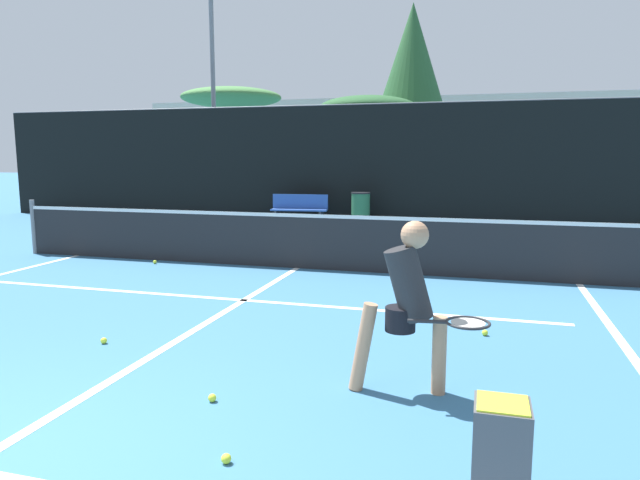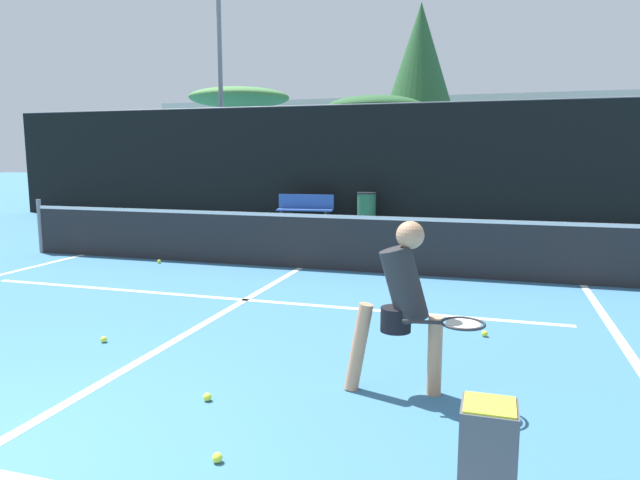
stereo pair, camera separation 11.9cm
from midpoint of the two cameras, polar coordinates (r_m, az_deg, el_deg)
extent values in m
cube|color=white|center=(7.80, -7.06, -5.96)|extent=(8.25, 0.10, 0.01)
cube|color=white|center=(6.91, -10.55, -7.94)|extent=(0.10, 6.66, 0.01)
cube|color=white|center=(6.34, 29.40, -10.45)|extent=(0.10, 7.66, 0.01)
cylinder|color=slate|center=(12.67, -25.95, 1.26)|extent=(0.09, 0.09, 1.07)
cube|color=#232326|center=(9.82, -1.65, -0.10)|extent=(11.00, 0.02, 0.95)
cube|color=white|center=(9.76, -1.66, 2.48)|extent=(11.00, 0.03, 0.06)
cube|color=black|center=(16.02, 5.85, 7.42)|extent=(24.00, 0.06, 3.31)
cylinder|color=slate|center=(16.08, 5.94, 13.39)|extent=(24.00, 0.04, 0.04)
cylinder|color=tan|center=(4.83, 12.10, -11.28)|extent=(0.12, 0.12, 0.65)
cylinder|color=tan|center=(4.80, 4.60, -10.62)|extent=(0.25, 0.15, 0.75)
cylinder|color=black|center=(4.72, 8.30, -7.87)|extent=(0.25, 0.25, 0.20)
cylinder|color=#262628|center=(4.65, 9.12, -4.37)|extent=(0.41, 0.29, 0.65)
sphere|color=tan|center=(4.58, 9.74, 0.49)|extent=(0.23, 0.23, 0.23)
cylinder|color=#262628|center=(4.51, 10.90, -8.05)|extent=(0.30, 0.08, 0.03)
torus|color=#262628|center=(4.54, 14.85, -8.08)|extent=(0.39, 0.39, 0.02)
cylinder|color=beige|center=(4.54, 14.85, -8.08)|extent=(0.30, 0.30, 0.01)
sphere|color=#D1E033|center=(10.72, -15.49, -2.08)|extent=(0.07, 0.07, 0.07)
sphere|color=#D1E033|center=(3.93, -9.32, -20.69)|extent=(0.07, 0.07, 0.07)
sphere|color=#D1E033|center=(4.78, -10.48, -15.18)|extent=(0.07, 0.07, 0.07)
sphere|color=#D1E033|center=(6.44, -20.32, -9.30)|extent=(0.07, 0.07, 0.07)
sphere|color=#D1E033|center=(6.50, 16.65, -8.96)|extent=(0.07, 0.07, 0.07)
cube|color=#4C4C51|center=(3.26, 17.41, -21.14)|extent=(0.28, 0.28, 0.70)
cube|color=#D1E033|center=(3.11, 17.69, -15.83)|extent=(0.25, 0.25, 0.06)
cube|color=#2D519E|center=(15.77, -1.30, 3.03)|extent=(1.59, 0.55, 0.04)
cube|color=#2D519E|center=(15.93, -1.18, 3.84)|extent=(1.55, 0.23, 0.42)
cube|color=#333338|center=(15.93, -3.50, 2.27)|extent=(0.06, 0.32, 0.44)
cube|color=#333338|center=(15.69, 0.93, 2.19)|extent=(0.06, 0.32, 0.44)
cylinder|color=#28603D|center=(15.53, 4.89, 2.96)|extent=(0.50, 0.50, 0.91)
cylinder|color=black|center=(15.49, 4.91, 4.71)|extent=(0.53, 0.53, 0.04)
cube|color=silver|center=(19.67, 5.14, 3.96)|extent=(1.64, 4.10, 0.80)
cube|color=#1E2328|center=(19.42, 5.04, 5.87)|extent=(1.37, 2.46, 0.53)
cylinder|color=black|center=(20.83, 7.87, 3.89)|extent=(0.18, 0.60, 0.60)
cylinder|color=black|center=(18.25, 6.55, 3.28)|extent=(0.18, 0.60, 0.60)
cylinder|color=slate|center=(21.28, -9.71, 13.30)|extent=(0.16, 0.16, 7.54)
cylinder|color=brown|center=(27.59, -7.83, 8.80)|extent=(0.28, 0.28, 4.25)
ellipsoid|color=#477F42|center=(27.72, -7.94, 13.92)|extent=(4.67, 4.67, 0.90)
cylinder|color=brown|center=(24.80, 9.87, 7.80)|extent=(0.28, 0.28, 3.39)
cone|color=#28562D|center=(25.09, 10.12, 17.14)|extent=(3.05, 3.05, 4.75)
cylinder|color=brown|center=(21.91, 5.62, 7.73)|extent=(0.28, 0.28, 3.33)
ellipsoid|color=#28562D|center=(21.98, 5.70, 13.00)|extent=(3.67, 3.67, 0.90)
cube|color=beige|center=(35.01, 12.05, 9.47)|extent=(36.00, 2.40, 5.30)
camera|label=1|loc=(0.06, -89.49, 0.08)|focal=32.00mm
camera|label=2|loc=(0.06, 90.51, -0.08)|focal=32.00mm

